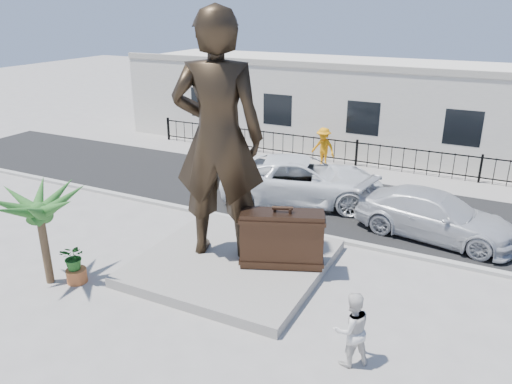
# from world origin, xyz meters

# --- Properties ---
(ground) EXTENTS (100.00, 100.00, 0.00)m
(ground) POSITION_xyz_m (0.00, 0.00, 0.00)
(ground) COLOR #9E9991
(ground) RESTS_ON ground
(street) EXTENTS (40.00, 7.00, 0.01)m
(street) POSITION_xyz_m (0.00, 8.00, 0.01)
(street) COLOR black
(street) RESTS_ON ground
(curb) EXTENTS (40.00, 0.25, 0.12)m
(curb) POSITION_xyz_m (0.00, 4.50, 0.06)
(curb) COLOR #A5A399
(curb) RESTS_ON ground
(far_sidewalk) EXTENTS (40.00, 2.50, 0.02)m
(far_sidewalk) POSITION_xyz_m (0.00, 12.00, 0.01)
(far_sidewalk) COLOR #9E9991
(far_sidewalk) RESTS_ON ground
(plinth) EXTENTS (5.20, 5.20, 0.30)m
(plinth) POSITION_xyz_m (-0.50, 1.50, 0.15)
(plinth) COLOR gray
(plinth) RESTS_ON ground
(fence) EXTENTS (22.00, 0.10, 1.20)m
(fence) POSITION_xyz_m (0.00, 12.80, 0.60)
(fence) COLOR black
(fence) RESTS_ON ground
(building) EXTENTS (28.00, 7.00, 4.40)m
(building) POSITION_xyz_m (0.00, 17.00, 2.20)
(building) COLOR silver
(building) RESTS_ON ground
(statue) EXTENTS (2.99, 2.43, 7.08)m
(statue) POSITION_xyz_m (-1.04, 1.72, 3.84)
(statue) COLOR black
(statue) RESTS_ON plinth
(suitcase) EXTENTS (2.43, 1.55, 1.63)m
(suitcase) POSITION_xyz_m (0.93, 1.77, 1.12)
(suitcase) COLOR black
(suitcase) RESTS_ON plinth
(tourist) EXTENTS (1.06, 1.05, 1.73)m
(tourist) POSITION_xyz_m (3.82, -1.09, 0.86)
(tourist) COLOR silver
(tourist) RESTS_ON ground
(car_white) EXTENTS (6.95, 4.72, 1.77)m
(car_white) POSITION_xyz_m (-0.64, 7.33, 0.89)
(car_white) COLOR white
(car_white) RESTS_ON street
(car_silver) EXTENTS (5.50, 2.89, 1.52)m
(car_silver) POSITION_xyz_m (4.50, 6.32, 0.77)
(car_silver) COLOR silver
(car_silver) RESTS_ON street
(worker) EXTENTS (1.37, 0.99, 1.91)m
(worker) POSITION_xyz_m (-1.37, 11.88, 0.98)
(worker) COLOR orange
(worker) RESTS_ON far_sidewalk
(palm_tree) EXTENTS (1.80, 1.80, 3.20)m
(palm_tree) POSITION_xyz_m (-4.70, -1.57, 0.00)
(palm_tree) COLOR #265820
(palm_tree) RESTS_ON ground
(planter) EXTENTS (0.56, 0.56, 0.40)m
(planter) POSITION_xyz_m (-4.02, -1.23, 0.20)
(planter) COLOR #B4602F
(planter) RESTS_ON ground
(shrub) EXTENTS (0.79, 0.72, 0.76)m
(shrub) POSITION_xyz_m (-4.02, -1.23, 0.78)
(shrub) COLOR #235C1E
(shrub) RESTS_ON planter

